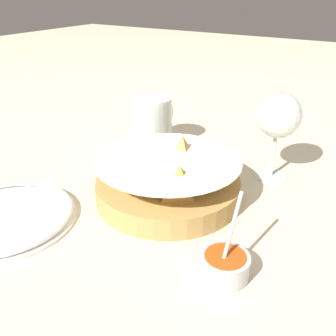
{
  "coord_description": "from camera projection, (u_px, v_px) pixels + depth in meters",
  "views": [
    {
      "loc": [
        -0.48,
        -0.31,
        0.33
      ],
      "look_at": [
        -0.02,
        -0.02,
        0.06
      ],
      "focal_mm": 40.0,
      "sensor_mm": 36.0,
      "label": 1
    }
  ],
  "objects": [
    {
      "name": "ground_plane",
      "position": [
        165.0,
        191.0,
        0.66
      ],
      "size": [
        4.0,
        4.0,
        0.0
      ],
      "primitive_type": "plane",
      "color": "beige"
    },
    {
      "name": "side_plate",
      "position": [
        5.0,
        217.0,
        0.57
      ],
      "size": [
        0.21,
        0.21,
        0.01
      ],
      "color": "white",
      "rests_on": "ground_plane"
    },
    {
      "name": "beer_mug",
      "position": [
        152.0,
        124.0,
        0.82
      ],
      "size": [
        0.13,
        0.09,
        0.11
      ],
      "color": "silver",
      "rests_on": "ground_plane"
    },
    {
      "name": "wine_glass",
      "position": [
        278.0,
        118.0,
        0.66
      ],
      "size": [
        0.08,
        0.08,
        0.16
      ],
      "color": "silver",
      "rests_on": "ground_plane"
    },
    {
      "name": "food_basket",
      "position": [
        168.0,
        181.0,
        0.62
      ],
      "size": [
        0.24,
        0.24,
        0.09
      ],
      "color": "#B2894C",
      "rests_on": "ground_plane"
    },
    {
      "name": "sauce_cup",
      "position": [
        225.0,
        264.0,
        0.46
      ],
      "size": [
        0.07,
        0.06,
        0.11
      ],
      "color": "#B7B7BC",
      "rests_on": "ground_plane"
    }
  ]
}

